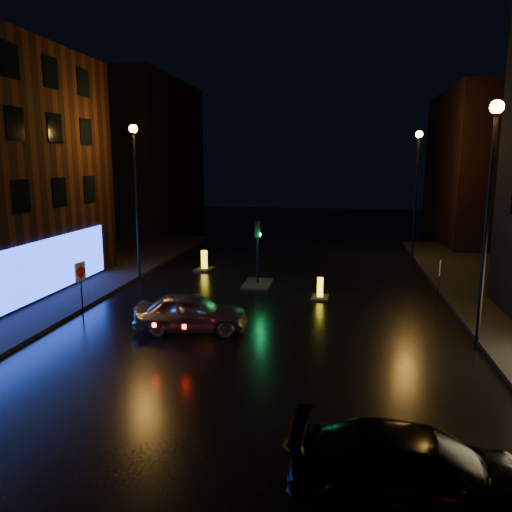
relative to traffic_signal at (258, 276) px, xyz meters
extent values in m
plane|color=black|center=(1.20, -14.00, -0.50)|extent=(120.00, 120.00, 0.00)
cube|color=black|center=(-14.80, 21.00, 6.50)|extent=(8.00, 16.00, 14.00)
cube|color=black|center=(16.20, 18.00, 5.50)|extent=(8.00, 14.00, 12.00)
cylinder|color=black|center=(-6.60, 0.00, 3.50)|extent=(0.14, 0.14, 8.00)
cylinder|color=black|center=(-6.60, 0.00, 7.50)|extent=(0.20, 0.20, 0.25)
sphere|color=orange|center=(-6.60, 0.00, 7.65)|extent=(0.44, 0.44, 0.44)
cylinder|color=black|center=(9.00, -8.00, 3.50)|extent=(0.14, 0.14, 8.00)
cylinder|color=black|center=(9.00, -8.00, 7.50)|extent=(0.20, 0.20, 0.25)
sphere|color=orange|center=(9.00, -8.00, 7.65)|extent=(0.44, 0.44, 0.44)
cylinder|color=black|center=(9.00, 8.00, 3.50)|extent=(0.14, 0.14, 8.00)
cylinder|color=black|center=(9.00, 8.00, 7.50)|extent=(0.20, 0.20, 0.25)
sphere|color=orange|center=(9.00, 8.00, 7.65)|extent=(0.44, 0.44, 0.44)
cube|color=black|center=(0.00, 0.00, -0.44)|extent=(1.40, 2.40, 0.12)
cylinder|color=black|center=(0.00, 0.00, 0.90)|extent=(0.12, 0.12, 2.80)
cube|color=black|center=(0.00, 0.00, 2.50)|extent=(0.28, 0.22, 0.90)
cylinder|color=#0CFF59|center=(0.14, 0.00, 2.22)|extent=(0.05, 0.18, 0.18)
imported|color=#A4A7AC|center=(-1.34, -7.63, 0.23)|extent=(4.50, 2.26, 1.47)
imported|color=black|center=(5.81, -16.61, 0.22)|extent=(5.11, 2.37, 1.45)
cube|color=black|center=(3.38, -2.16, -0.45)|extent=(0.83, 1.21, 0.10)
cube|color=yellow|center=(3.38, -2.16, 0.03)|extent=(0.28, 0.19, 0.98)
cube|color=black|center=(3.38, -2.16, 0.03)|extent=(0.29, 0.03, 0.59)
cube|color=black|center=(-3.77, 3.15, -0.44)|extent=(1.09, 1.49, 0.11)
cube|color=yellow|center=(-3.77, 3.15, 0.13)|extent=(0.35, 0.25, 1.15)
cube|color=black|center=(-3.77, 3.15, 0.13)|extent=(0.34, 0.07, 0.69)
cylinder|color=black|center=(-6.24, -6.96, 0.66)|extent=(0.06, 0.06, 2.32)
cube|color=silver|center=(-6.24, -6.96, 1.50)|extent=(0.17, 0.58, 0.79)
cylinder|color=#B20C0C|center=(-6.20, -6.97, 1.50)|extent=(0.12, 0.46, 0.46)
cylinder|color=black|center=(8.79, -2.15, 0.48)|extent=(0.05, 0.05, 1.96)
cube|color=silver|center=(8.79, -2.15, 1.19)|extent=(0.15, 0.49, 0.67)
cylinder|color=#B20C0C|center=(8.76, -2.14, 1.19)|extent=(0.11, 0.38, 0.39)
camera|label=1|loc=(4.13, -25.45, 5.92)|focal=35.00mm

